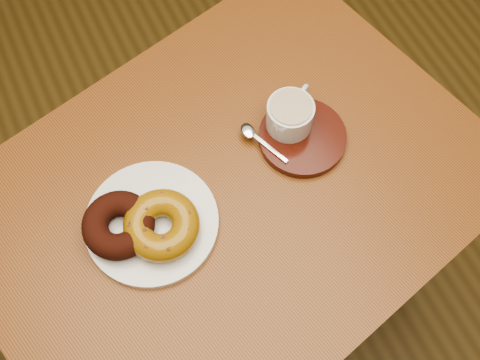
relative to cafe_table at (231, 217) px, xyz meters
name	(u,v)px	position (x,y,z in m)	size (l,w,h in m)	color
ground	(276,188)	(0.28, 0.27, -0.68)	(6.00, 6.00, 0.00)	#543F1A
cafe_table	(231,217)	(0.00, 0.00, 0.00)	(1.00, 0.85, 0.81)	brown
donut_plate	(152,223)	(-0.14, 0.00, 0.14)	(0.22, 0.22, 0.01)	silver
donut_cinnamon	(118,225)	(-0.19, 0.01, 0.16)	(0.12, 0.12, 0.04)	black
donut_caramel	(162,225)	(-0.13, -0.02, 0.17)	(0.16, 0.16, 0.05)	#946610
saucer	(302,137)	(0.16, 0.03, 0.14)	(0.15, 0.15, 0.02)	#380F07
coffee_cup	(290,114)	(0.15, 0.06, 0.18)	(0.10, 0.08, 0.06)	silver
teaspoon	(252,134)	(0.08, 0.07, 0.15)	(0.05, 0.10, 0.01)	silver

